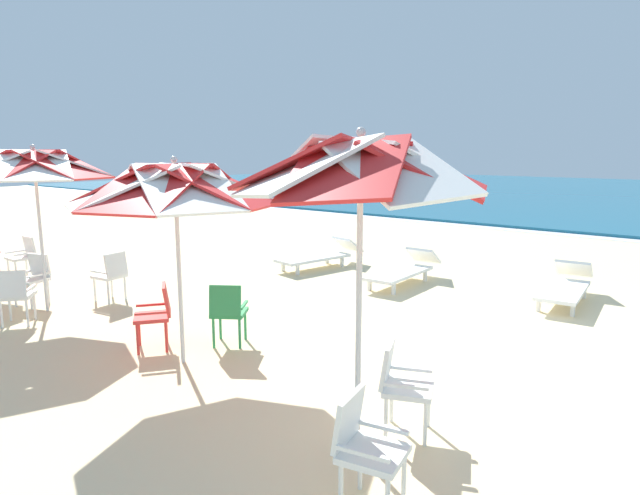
# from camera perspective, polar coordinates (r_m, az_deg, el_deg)

# --- Properties ---
(ground_plane) EXTENTS (80.00, 80.00, 0.00)m
(ground_plane) POSITION_cam_1_polar(r_m,az_deg,el_deg) (7.79, 17.38, -9.75)
(ground_plane) COLOR beige
(surf_foam) EXTENTS (80.00, 0.70, 0.01)m
(surf_foam) POSITION_cam_1_polar(r_m,az_deg,el_deg) (18.24, 30.11, 0.64)
(surf_foam) COLOR white
(surf_foam) RESTS_ON ground
(beach_umbrella_0) EXTENTS (2.13, 2.13, 2.78)m
(beach_umbrella_0) POSITION_cam_1_polar(r_m,az_deg,el_deg) (4.38, 4.30, 8.09)
(beach_umbrella_0) COLOR silver
(beach_umbrella_0) RESTS_ON ground
(plastic_chair_0) EXTENTS (0.60, 0.58, 0.87)m
(plastic_chair_0) POSITION_cam_1_polar(r_m,az_deg,el_deg) (5.18, 8.54, -13.83)
(plastic_chair_0) COLOR white
(plastic_chair_0) RESTS_ON ground
(plastic_chair_1) EXTENTS (0.54, 0.52, 0.87)m
(plastic_chair_1) POSITION_cam_1_polar(r_m,az_deg,el_deg) (4.18, 4.74, -19.95)
(plastic_chair_1) COLOR white
(plastic_chair_1) RESTS_ON ground
(beach_umbrella_1) EXTENTS (2.53, 2.53, 2.53)m
(beach_umbrella_1) POSITION_cam_1_polar(r_m,az_deg,el_deg) (6.61, -15.02, 6.26)
(beach_umbrella_1) COLOR silver
(beach_umbrella_1) RESTS_ON ground
(plastic_chair_2) EXTENTS (0.62, 0.63, 0.87)m
(plastic_chair_2) POSITION_cam_1_polar(r_m,az_deg,el_deg) (7.48, -16.83, -6.56)
(plastic_chair_2) COLOR red
(plastic_chair_2) RESTS_ON ground
(plastic_chair_3) EXTENTS (0.62, 0.63, 0.87)m
(plastic_chair_3) POSITION_cam_1_polar(r_m,az_deg,el_deg) (7.37, -9.68, -6.50)
(plastic_chair_3) COLOR #2D8C4C
(plastic_chair_3) RESTS_ON ground
(beach_umbrella_2) EXTENTS (2.44, 2.44, 2.69)m
(beach_umbrella_2) POSITION_cam_1_polar(r_m,az_deg,el_deg) (9.65, -27.88, 7.62)
(beach_umbrella_2) COLOR silver
(beach_umbrella_2) RESTS_ON ground
(plastic_chair_4) EXTENTS (0.63, 0.63, 0.87)m
(plastic_chair_4) POSITION_cam_1_polar(r_m,az_deg,el_deg) (9.29, -29.47, -4.21)
(plastic_chair_4) COLOR white
(plastic_chair_4) RESTS_ON ground
(plastic_chair_5) EXTENTS (0.52, 0.50, 0.87)m
(plastic_chair_5) POSITION_cam_1_polar(r_m,az_deg,el_deg) (10.05, -21.11, -2.55)
(plastic_chair_5) COLOR white
(plastic_chair_5) RESTS_ON ground
(plastic_chair_6) EXTENTS (0.56, 0.58, 0.87)m
(plastic_chair_6) POSITION_cam_1_polar(r_m,az_deg,el_deg) (10.38, -27.93, -2.67)
(plastic_chair_6) COLOR white
(plastic_chair_6) RESTS_ON ground
(plastic_chair_7) EXTENTS (0.44, 0.47, 0.87)m
(plastic_chair_7) POSITION_cam_1_polar(r_m,az_deg,el_deg) (12.60, -28.77, -0.67)
(plastic_chair_7) COLOR white
(plastic_chair_7) RESTS_ON ground
(sun_lounger_1) EXTENTS (0.83, 2.19, 0.62)m
(sun_lounger_1) POSITION_cam_1_polar(r_m,az_deg,el_deg) (10.30, 24.43, -3.72)
(sun_lounger_1) COLOR white
(sun_lounger_1) RESTS_ON ground
(sun_lounger_2) EXTENTS (0.68, 2.16, 0.62)m
(sun_lounger_2) POSITION_cam_1_polar(r_m,az_deg,el_deg) (10.78, 8.80, -2.32)
(sun_lounger_2) COLOR white
(sun_lounger_2) RESTS_ON ground
(sun_lounger_3) EXTENTS (1.02, 2.22, 0.62)m
(sun_lounger_3) POSITION_cam_1_polar(r_m,az_deg,el_deg) (12.11, 0.02, -0.82)
(sun_lounger_3) COLOR white
(sun_lounger_3) RESTS_ON ground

